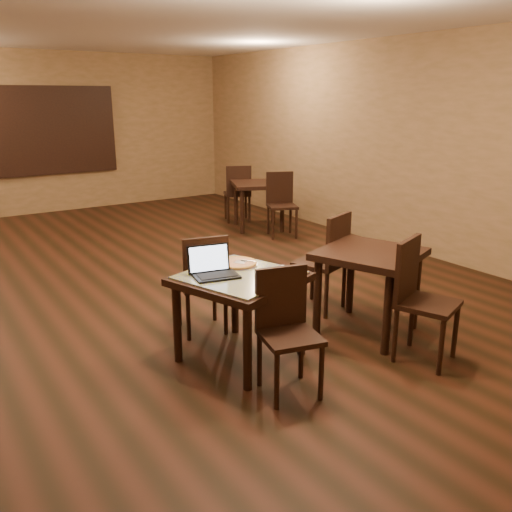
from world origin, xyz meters
TOP-DOWN VIEW (x-y plane):
  - ground at (0.00, 0.00)m, footprint 10.00×10.00m
  - wall_back at (0.00, 5.00)m, footprint 8.00×0.02m
  - wall_right at (4.00, 0.00)m, footprint 0.02×10.00m
  - ceiling at (0.00, 0.00)m, footprint 8.00×10.00m
  - mural at (0.50, 4.96)m, footprint 2.34×0.05m
  - tiled_table at (0.13, -2.27)m, footprint 1.16×1.16m
  - chair_main_near at (0.15, -2.89)m, footprint 0.50×0.50m
  - chair_main_far at (0.11, -1.66)m, footprint 0.50×0.50m
  - laptop at (-0.07, -2.16)m, footprint 0.40×0.35m
  - plate at (0.35, -2.45)m, footprint 0.25×0.25m
  - pizza_slice at (0.35, -2.45)m, footprint 0.24×0.24m
  - pizza_pan at (0.25, -2.03)m, footprint 0.37×0.37m
  - pizza_whole at (0.25, -2.03)m, footprint 0.35×0.35m
  - spatula at (0.27, -2.05)m, footprint 0.22×0.25m
  - napkin_roll at (0.53, -2.41)m, footprint 0.06×0.15m
  - other_table_a at (2.94, 1.62)m, footprint 1.10×1.10m
  - other_table_a_chair_near at (2.97, 1.02)m, footprint 0.58×0.58m
  - other_table_a_chair_far at (2.90, 2.22)m, footprint 0.58×0.58m
  - other_table_c at (1.43, -2.48)m, footprint 1.11×1.11m
  - other_table_c_chair_near at (1.39, -3.09)m, footprint 0.58×0.58m
  - other_table_c_chair_far at (1.46, -1.86)m, footprint 0.58×0.58m

SIDE VIEW (x-z plane):
  - ground at x=0.00m, z-range 0.00..0.00m
  - chair_main_near at x=0.15m, z-range 0.06..1.02m
  - chair_main_far at x=0.11m, z-range 0.06..1.04m
  - other_table_a_chair_near at x=2.97m, z-range 0.07..1.08m
  - other_table_a_chair_far at x=2.90m, z-range 0.07..1.08m
  - other_table_c_chair_near at x=1.39m, z-range 0.07..1.12m
  - other_table_c_chair_far at x=1.46m, z-range 0.07..1.12m
  - other_table_a at x=2.94m, z-range 0.26..1.05m
  - tiled_table at x=0.13m, z-range 0.28..1.04m
  - other_table_c at x=1.43m, z-range 0.27..1.08m
  - pizza_pan at x=0.25m, z-range 0.76..0.77m
  - plate at x=0.35m, z-range 0.76..0.78m
  - napkin_roll at x=0.53m, z-range 0.76..0.80m
  - pizza_whole at x=0.25m, z-range 0.77..0.79m
  - pizza_slice at x=0.35m, z-range 0.78..0.79m
  - spatula at x=0.27m, z-range 0.79..0.79m
  - laptop at x=-0.07m, z-range 0.70..0.95m
  - wall_back at x=0.00m, z-range 0.00..3.00m
  - wall_right at x=4.00m, z-range 0.00..3.00m
  - mural at x=0.50m, z-range 0.73..2.37m
  - ceiling at x=0.00m, z-range 2.99..3.01m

